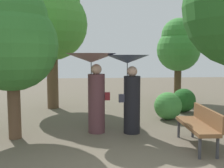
{
  "coord_description": "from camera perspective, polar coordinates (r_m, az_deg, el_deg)",
  "views": [
    {
      "loc": [
        -0.67,
        -3.72,
        1.92
      ],
      "look_at": [
        0.0,
        3.33,
        1.18
      ],
      "focal_mm": 42.02,
      "sensor_mm": 36.0,
      "label": 1
    }
  ],
  "objects": [
    {
      "name": "tree_near_left",
      "position": [
        6.48,
        -21.04,
        9.53
      ],
      "size": [
        2.11,
        2.11,
        3.62
      ],
      "color": "brown",
      "rests_on": "ground"
    },
    {
      "name": "bush_path_left",
      "position": [
        8.23,
        12.07,
        -4.67
      ],
      "size": [
        0.85,
        0.85,
        0.85
      ],
      "primitive_type": "sphere",
      "color": "#428C3D",
      "rests_on": "ground"
    },
    {
      "name": "person_right",
      "position": [
        6.52,
        3.87,
        0.44
      ],
      "size": [
        1.09,
        1.09,
        1.97
      ],
      "rotation": [
        0.0,
        0.0,
        1.65
      ],
      "color": "black",
      "rests_on": "ground"
    },
    {
      "name": "tree_mid_left",
      "position": [
        10.07,
        -13.1,
        13.98
      ],
      "size": [
        2.63,
        2.63,
        4.99
      ],
      "color": "brown",
      "rests_on": "ground"
    },
    {
      "name": "bush_path_right",
      "position": [
        9.48,
        15.33,
        -3.43
      ],
      "size": [
        0.82,
        0.82,
        0.82
      ],
      "primitive_type": "sphere",
      "color": "#235B23",
      "rests_on": "ground"
    },
    {
      "name": "tree_near_right",
      "position": [
        11.49,
        14.28,
        8.13
      ],
      "size": [
        1.82,
        1.82,
        3.54
      ],
      "color": "#4C3823",
      "rests_on": "ground"
    },
    {
      "name": "person_left",
      "position": [
        6.57,
        -4.03,
        1.46
      ],
      "size": [
        1.27,
        1.27,
        2.01
      ],
      "rotation": [
        0.0,
        0.0,
        1.65
      ],
      "color": "#563338",
      "rests_on": "ground"
    },
    {
      "name": "park_bench",
      "position": [
        5.93,
        18.63,
        -8.12
      ],
      "size": [
        0.57,
        1.52,
        0.83
      ],
      "rotation": [
        0.0,
        0.0,
        -1.62
      ],
      "color": "#38383D",
      "rests_on": "ground"
    }
  ]
}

